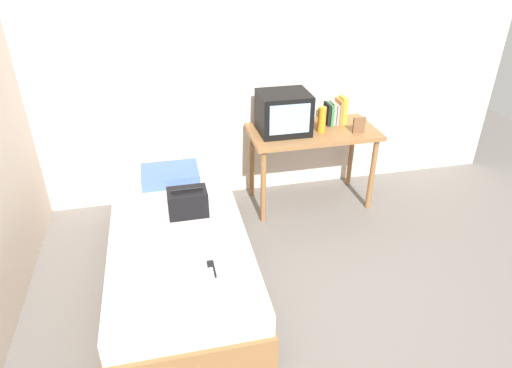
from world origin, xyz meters
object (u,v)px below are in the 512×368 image
pillow (170,175)px  folded_towel (192,287)px  tv (284,113)px  book_row (336,112)px  bed (180,253)px  desk (312,140)px  water_bottle (322,120)px  magazine (167,268)px  remote_dark (212,269)px  picture_frame (359,125)px  handbag (188,202)px

pillow → folded_towel: size_ratio=1.75×
tv → book_row: tv is taller
bed → pillow: size_ratio=4.09×
bed → desk: size_ratio=1.72×
bed → pillow: (-0.01, 0.76, 0.27)m
water_bottle → magazine: water_bottle is taller
tv → pillow: size_ratio=0.90×
remote_dark → folded_towel: folded_towel is taller
desk → picture_frame: (0.37, -0.15, 0.17)m
pillow → handbag: bearing=-79.4°
tv → magazine: (-1.12, -1.26, -0.50)m
tv → remote_dark: size_ratio=2.82×
desk → folded_towel: bearing=-130.2°
bed → folded_towel: bearing=-86.3°
tv → water_bottle: bearing=-13.2°
bed → desk: desk is taller
bed → picture_frame: size_ratio=13.57×
picture_frame → water_bottle: bearing=163.0°
desk → remote_dark: size_ratio=7.44×
tv → bed: bearing=-140.5°
pillow → remote_dark: pillow is taller
desk → pillow: 1.33m
water_bottle → pillow: water_bottle is taller
book_row → remote_dark: bearing=-133.7°
remote_dark → book_row: bearing=46.3°
desk → remote_dark: 1.75m
desk → tv: 0.39m
picture_frame → bed: bearing=-158.2°
tv → folded_towel: 1.87m
folded_towel → picture_frame: bearing=39.3°
book_row → remote_dark: 2.04m
magazine → pillow: bearing=85.7°
desk → book_row: (0.25, 0.11, 0.21)m
bed → folded_towel: 0.72m
picture_frame → folded_towel: size_ratio=0.53×
water_bottle → magazine: 1.93m
desk → handbag: 1.37m
pillow → magazine: bearing=-94.3°
tv → water_bottle: size_ratio=1.90×
water_bottle → book_row: size_ratio=0.93×
pillow → magazine: 1.19m
desk → water_bottle: bearing=-46.2°
picture_frame → handbag: (-1.58, -0.47, -0.30)m
handbag → remote_dark: 0.71m
picture_frame → remote_dark: size_ratio=0.94×
water_bottle → picture_frame: water_bottle is taller
tv → water_bottle: 0.35m
bed → desk: 1.61m
handbag → folded_towel: (-0.06, -0.87, -0.06)m
magazine → water_bottle: bearing=39.2°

